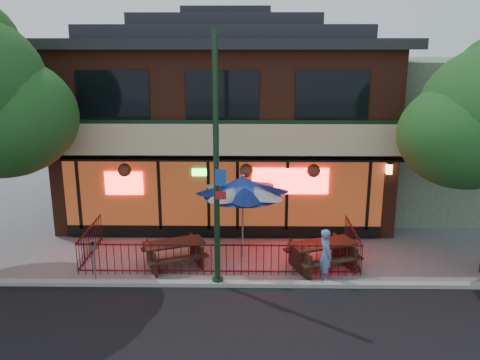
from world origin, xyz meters
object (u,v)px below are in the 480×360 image
(picnic_table_left, at_px, (174,250))
(pedestrian, at_px, (326,255))
(street_light, at_px, (216,178))
(patio_umbrella, at_px, (243,186))
(parking_meter_near, at_px, (94,255))
(picnic_table_right, at_px, (322,252))

(picnic_table_left, height_order, pedestrian, pedestrian)
(picnic_table_left, bearing_deg, street_light, -41.24)
(pedestrian, bearing_deg, patio_umbrella, 42.48)
(patio_umbrella, relative_size, pedestrian, 1.78)
(patio_umbrella, xyz_separation_m, pedestrian, (2.40, -1.59, -1.58))
(street_light, relative_size, patio_umbrella, 2.54)
(street_light, bearing_deg, pedestrian, 6.47)
(patio_umbrella, bearing_deg, pedestrian, -33.41)
(patio_umbrella, bearing_deg, picnic_table_left, -161.57)
(patio_umbrella, xyz_separation_m, parking_meter_near, (-4.18, -1.93, -1.46))
(street_light, xyz_separation_m, parking_meter_near, (-3.49, 0.00, -2.26))
(picnic_table_right, distance_m, parking_meter_near, 6.71)
(picnic_table_left, distance_m, parking_meter_near, 2.45)
(street_light, height_order, picnic_table_right, street_light)
(picnic_table_right, xyz_separation_m, parking_meter_near, (-6.61, -1.10, 0.34))
(street_light, bearing_deg, picnic_table_left, 138.76)
(patio_umbrella, height_order, parking_meter_near, patio_umbrella)
(picnic_table_left, xyz_separation_m, picnic_table_right, (4.53, -0.13, 0.04))
(picnic_table_right, height_order, patio_umbrella, patio_umbrella)
(street_light, xyz_separation_m, patio_umbrella, (0.69, 1.94, -0.80))
(patio_umbrella, bearing_deg, parking_meter_near, -155.18)
(street_light, bearing_deg, patio_umbrella, 70.40)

